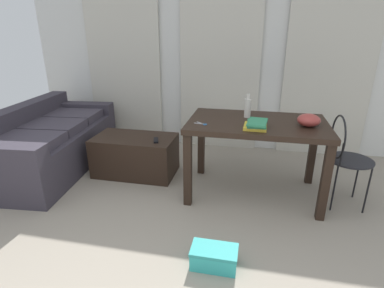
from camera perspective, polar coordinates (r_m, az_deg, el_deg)
The scene contains 13 objects.
ground_plane at distance 2.73m, azimuth -0.49°, elevation -13.97°, with size 7.35×7.35×0.00m, color gray.
wall_back at distance 4.16m, azimuth 5.47°, elevation 17.46°, with size 5.23×0.10×2.65m, color silver.
curtains at distance 4.08m, azimuth 5.25°, elevation 15.32°, with size 3.72×0.03×2.35m.
couch at distance 3.93m, azimuth -25.32°, elevation 0.18°, with size 1.04×1.92×0.74m.
coffee_table at distance 3.49m, azimuth -10.59°, elevation -2.09°, with size 0.90×0.51×0.44m.
craft_table at distance 2.93m, azimuth 12.05°, elevation 2.21°, with size 1.28×0.79×0.75m.
wire_chair at distance 3.04m, azimuth 26.72°, elevation -1.23°, with size 0.40×0.40×0.86m.
bottle_near at distance 3.00m, azimuth 10.44°, elevation 6.76°, with size 0.06×0.06×0.23m.
bowl at distance 2.87m, azimuth 21.13°, elevation 4.22°, with size 0.20×0.20×0.11m, color #9E3833.
book_stack at distance 2.69m, azimuth 12.00°, elevation 3.63°, with size 0.21×0.27×0.07m.
scissors at distance 2.75m, azimuth 1.93°, elevation 3.82°, with size 0.12×0.09×0.00m.
tv_remote_primary at distance 3.25m, azimuth -6.80°, elevation 0.73°, with size 0.05×0.15×0.02m, color black.
shoebox at distance 2.25m, azimuth 4.18°, elevation -20.46°, with size 0.32×0.19×0.14m.
Camera 1 is at (0.49, -1.06, 1.55)m, focal length 28.33 mm.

